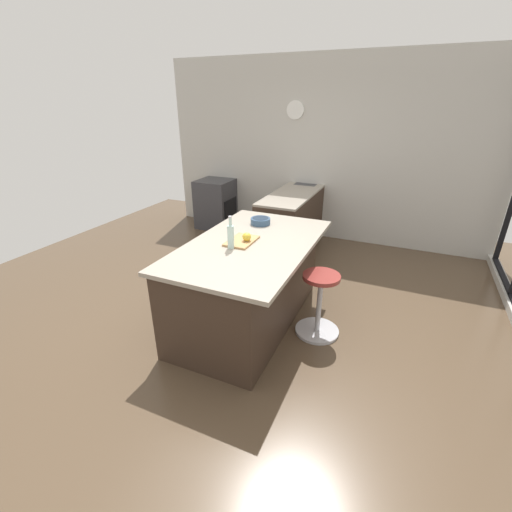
# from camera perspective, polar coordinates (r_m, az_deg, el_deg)

# --- Properties ---
(ground_plane) EXTENTS (7.66, 7.66, 0.00)m
(ground_plane) POSITION_cam_1_polar(r_m,az_deg,el_deg) (3.77, -2.27, -10.86)
(ground_plane) COLOR brown
(interior_partition_left) EXTENTS (0.15, 5.34, 2.81)m
(interior_partition_left) POSITION_cam_1_polar(r_m,az_deg,el_deg) (5.92, 10.64, 16.49)
(interior_partition_left) COLOR beige
(interior_partition_left) RESTS_ON ground_plane
(sink_cabinet) EXTENTS (2.52, 0.60, 1.17)m
(sink_cabinet) POSITION_cam_1_polar(r_m,az_deg,el_deg) (5.84, 7.31, 6.98)
(sink_cabinet) COLOR #38281E
(sink_cabinet) RESTS_ON ground_plane
(oven_range) EXTENTS (0.60, 0.61, 0.86)m
(oven_range) POSITION_cam_1_polar(r_m,az_deg,el_deg) (6.46, -6.60, 8.51)
(oven_range) COLOR #38383D
(oven_range) RESTS_ON ground_plane
(kitchen_island) EXTENTS (1.91, 1.14, 0.90)m
(kitchen_island) POSITION_cam_1_polar(r_m,az_deg,el_deg) (3.59, -1.42, -4.24)
(kitchen_island) COLOR #38281E
(kitchen_island) RESTS_ON ground_plane
(stool_by_window) EXTENTS (0.44, 0.44, 0.65)m
(stool_by_window) POSITION_cam_1_polar(r_m,az_deg,el_deg) (3.52, 10.29, -8.08)
(stool_by_window) COLOR #B7B7BC
(stool_by_window) RESTS_ON ground_plane
(cutting_board) EXTENTS (0.36, 0.24, 0.02)m
(cutting_board) POSITION_cam_1_polar(r_m,az_deg,el_deg) (3.40, -2.36, 2.49)
(cutting_board) COLOR tan
(cutting_board) RESTS_ON kitchen_island
(apple_yellow) EXTENTS (0.08, 0.08, 0.08)m
(apple_yellow) POSITION_cam_1_polar(r_m,az_deg,el_deg) (3.36, -1.53, 3.17)
(apple_yellow) COLOR gold
(apple_yellow) RESTS_ON cutting_board
(water_bottle) EXTENTS (0.06, 0.06, 0.31)m
(water_bottle) POSITION_cam_1_polar(r_m,az_deg,el_deg) (3.22, -4.17, 3.32)
(water_bottle) COLOR silver
(water_bottle) RESTS_ON kitchen_island
(fruit_bowl) EXTENTS (0.22, 0.22, 0.07)m
(fruit_bowl) POSITION_cam_1_polar(r_m,az_deg,el_deg) (3.89, 0.73, 5.80)
(fruit_bowl) COLOR #334C6B
(fruit_bowl) RESTS_ON kitchen_island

